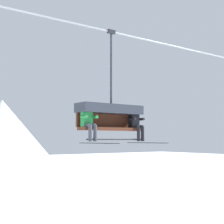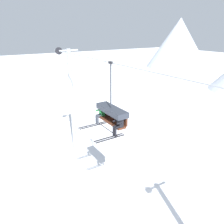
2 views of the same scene
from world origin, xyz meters
name	(u,v)px [view 1 (image 1 of 2)]	position (x,y,z in m)	size (l,w,h in m)	color
mountain_peak_east	(1,137)	(10.27, 44.55, 5.86)	(19.84, 19.84, 11.71)	silver
lift_cable	(124,35)	(-0.68, -0.80, 8.99)	(18.56, 0.05, 0.05)	#9EA3A8
chairlift_chair	(110,113)	(-1.23, -0.73, 6.32)	(2.31, 0.74, 3.62)	#512819
skier_green	(89,121)	(-2.17, -0.95, 6.00)	(0.46, 1.70, 1.23)	#23843D
skier_black	(136,123)	(-0.29, -0.95, 6.00)	(0.46, 1.70, 1.23)	black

